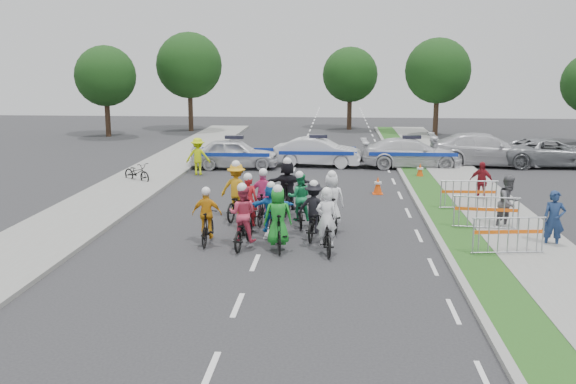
# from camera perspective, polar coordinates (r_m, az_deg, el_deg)

# --- Properties ---
(ground) EXTENTS (90.00, 90.00, 0.00)m
(ground) POSITION_cam_1_polar(r_m,az_deg,el_deg) (16.92, -2.94, -6.30)
(ground) COLOR #28282B
(ground) RESTS_ON ground
(curb_right) EXTENTS (0.20, 60.00, 0.12)m
(curb_right) POSITION_cam_1_polar(r_m,az_deg,el_deg) (21.80, 12.21, -2.32)
(curb_right) COLOR gray
(curb_right) RESTS_ON ground
(grass_strip) EXTENTS (1.20, 60.00, 0.11)m
(grass_strip) POSITION_cam_1_polar(r_m,az_deg,el_deg) (21.91, 14.03, -2.35)
(grass_strip) COLOR #294F19
(grass_strip) RESTS_ON ground
(sidewalk_right) EXTENTS (2.40, 60.00, 0.13)m
(sidewalk_right) POSITION_cam_1_polar(r_m,az_deg,el_deg) (22.28, 18.60, -2.35)
(sidewalk_right) COLOR gray
(sidewalk_right) RESTS_ON ground
(sidewalk_left) EXTENTS (3.00, 60.00, 0.13)m
(sidewalk_left) POSITION_cam_1_polar(r_m,az_deg,el_deg) (23.24, -17.43, -1.72)
(sidewalk_left) COLOR gray
(sidewalk_left) RESTS_ON ground
(rider_0) EXTENTS (0.84, 1.88, 1.85)m
(rider_0) POSITION_cam_1_polar(r_m,az_deg,el_deg) (17.70, 3.43, -3.44)
(rider_0) COLOR black
(rider_0) RESTS_ON ground
(rider_1) EXTENTS (0.86, 1.85, 1.88)m
(rider_1) POSITION_cam_1_polar(r_m,az_deg,el_deg) (17.83, -0.88, -2.91)
(rider_1) COLOR black
(rider_1) RESTS_ON ground
(rider_2) EXTENTS (0.84, 1.90, 1.87)m
(rider_2) POSITION_cam_1_polar(r_m,az_deg,el_deg) (18.16, -4.03, -2.79)
(rider_2) COLOR black
(rider_2) RESTS_ON ground
(rider_3) EXTENTS (0.85, 1.62, 1.70)m
(rider_3) POSITION_cam_1_polar(r_m,az_deg,el_deg) (18.58, -7.18, -2.64)
(rider_3) COLOR black
(rider_3) RESTS_ON ground
(rider_4) EXTENTS (1.05, 1.81, 1.78)m
(rider_4) POSITION_cam_1_polar(r_m,az_deg,el_deg) (19.05, 2.30, -2.09)
(rider_4) COLOR black
(rider_4) RESTS_ON ground
(rider_5) EXTENTS (1.39, 1.66, 1.71)m
(rider_5) POSITION_cam_1_polar(r_m,az_deg,el_deg) (19.17, -1.47, -1.90)
(rider_5) COLOR black
(rider_5) RESTS_ON ground
(rider_6) EXTENTS (0.77, 1.85, 1.85)m
(rider_6) POSITION_cam_1_polar(r_m,az_deg,el_deg) (19.92, -3.51, -1.75)
(rider_6) COLOR black
(rider_6) RESTS_ON ground
(rider_7) EXTENTS (0.89, 1.89, 1.92)m
(rider_7) POSITION_cam_1_polar(r_m,az_deg,el_deg) (19.92, 3.88, -1.36)
(rider_7) COLOR black
(rider_7) RESTS_ON ground
(rider_8) EXTENTS (0.81, 1.82, 1.79)m
(rider_8) POSITION_cam_1_polar(r_m,az_deg,el_deg) (20.51, 1.03, -1.18)
(rider_8) COLOR black
(rider_8) RESTS_ON ground
(rider_9) EXTENTS (0.96, 1.79, 1.84)m
(rider_9) POSITION_cam_1_polar(r_m,az_deg,el_deg) (20.74, -2.17, -0.92)
(rider_9) COLOR black
(rider_9) RESTS_ON ground
(rider_10) EXTENTS (1.19, 2.03, 1.99)m
(rider_10) POSITION_cam_1_polar(r_m,az_deg,el_deg) (21.47, -4.58, -0.37)
(rider_10) COLOR black
(rider_10) RESTS_ON ground
(rider_11) EXTENTS (1.60, 1.91, 1.99)m
(rider_11) POSITION_cam_1_polar(r_m,az_deg,el_deg) (22.01, -0.05, 0.14)
(rider_11) COLOR black
(rider_11) RESTS_ON ground
(police_car_0) EXTENTS (4.40, 1.98, 1.47)m
(police_car_0) POSITION_cam_1_polar(r_m,az_deg,el_deg) (31.72, -4.77, 3.43)
(police_car_0) COLOR silver
(police_car_0) RESTS_ON ground
(police_car_1) EXTENTS (4.48, 2.01, 1.43)m
(police_car_1) POSITION_cam_1_polar(r_m,az_deg,el_deg) (32.30, 2.70, 3.57)
(police_car_1) COLOR silver
(police_car_1) RESTS_ON ground
(police_car_2) EXTENTS (5.05, 2.19, 1.45)m
(police_car_2) POSITION_cam_1_polar(r_m,az_deg,el_deg) (32.41, 10.89, 3.42)
(police_car_2) COLOR silver
(police_car_2) RESTS_ON ground
(civilian_sedan) EXTENTS (5.74, 2.58, 1.63)m
(civilian_sedan) POSITION_cam_1_polar(r_m,az_deg,el_deg) (33.86, 17.08, 3.62)
(civilian_sedan) COLOR silver
(civilian_sedan) RESTS_ON ground
(civilian_suv) EXTENTS (5.20, 2.53, 1.42)m
(civilian_suv) POSITION_cam_1_polar(r_m,az_deg,el_deg) (34.67, 22.35, 3.26)
(civilian_suv) COLOR gray
(civilian_suv) RESTS_ON ground
(spectator_0) EXTENTS (0.66, 0.48, 1.66)m
(spectator_0) POSITION_cam_1_polar(r_m,az_deg,el_deg) (19.44, 22.57, -2.30)
(spectator_0) COLOR navy
(spectator_0) RESTS_ON ground
(spectator_1) EXTENTS (1.06, 1.03, 1.73)m
(spectator_1) POSITION_cam_1_polar(r_m,az_deg,el_deg) (21.11, 19.02, -0.91)
(spectator_1) COLOR #555459
(spectator_1) RESTS_ON ground
(spectator_2) EXTENTS (0.96, 0.75, 1.52)m
(spectator_2) POSITION_cam_1_polar(r_m,az_deg,el_deg) (25.07, 16.79, 0.88)
(spectator_2) COLOR maroon
(spectator_2) RESTS_ON ground
(marshal_hiviz) EXTENTS (1.15, 0.71, 1.72)m
(marshal_hiviz) POSITION_cam_1_polar(r_m,az_deg,el_deg) (30.08, -8.00, 3.16)
(marshal_hiviz) COLOR #C4DF0B
(marshal_hiviz) RESTS_ON ground
(barrier_0) EXTENTS (2.05, 0.76, 1.12)m
(barrier_0) POSITION_cam_1_polar(r_m,az_deg,el_deg) (18.16, 18.98, -3.84)
(barrier_0) COLOR #A5A8AD
(barrier_0) RESTS_ON ground
(barrier_1) EXTENTS (2.04, 0.70, 1.12)m
(barrier_1) POSITION_cam_1_polar(r_m,az_deg,el_deg) (20.67, 17.17, -1.91)
(barrier_1) COLOR #A5A8AD
(barrier_1) RESTS_ON ground
(barrier_2) EXTENTS (2.02, 0.57, 1.12)m
(barrier_2) POSITION_cam_1_polar(r_m,az_deg,el_deg) (23.26, 15.73, -0.36)
(barrier_2) COLOR #A5A8AD
(barrier_2) RESTS_ON ground
(cone_0) EXTENTS (0.40, 0.40, 0.70)m
(cone_0) POSITION_cam_1_polar(r_m,az_deg,el_deg) (25.72, 7.99, 0.57)
(cone_0) COLOR #F24C0C
(cone_0) RESTS_ON ground
(cone_1) EXTENTS (0.40, 0.40, 0.70)m
(cone_1) POSITION_cam_1_polar(r_m,az_deg,el_deg) (29.51, 11.66, 1.85)
(cone_1) COLOR #F24C0C
(cone_1) RESTS_ON ground
(parked_bike) EXTENTS (1.69, 1.44, 0.87)m
(parked_bike) POSITION_cam_1_polar(r_m,az_deg,el_deg) (28.64, -13.29, 1.69)
(parked_bike) COLOR black
(parked_bike) RESTS_ON ground
(tree_0) EXTENTS (4.20, 4.20, 6.30)m
(tree_0) POSITION_cam_1_polar(r_m,az_deg,el_deg) (46.84, -15.93, 9.88)
(tree_0) COLOR #382619
(tree_0) RESTS_ON ground
(tree_1) EXTENTS (4.55, 4.55, 6.82)m
(tree_1) POSITION_cam_1_polar(r_m,az_deg,el_deg) (46.50, 13.18, 10.44)
(tree_1) COLOR #382619
(tree_1) RESTS_ON ground
(tree_3) EXTENTS (4.90, 4.90, 7.35)m
(tree_3) POSITION_cam_1_polar(r_m,az_deg,el_deg) (49.24, -8.77, 11.06)
(tree_3) COLOR #382619
(tree_3) RESTS_ON ground
(tree_4) EXTENTS (4.20, 4.20, 6.30)m
(tree_4) POSITION_cam_1_polar(r_m,az_deg,el_deg) (49.99, 5.54, 10.33)
(tree_4) COLOR #382619
(tree_4) RESTS_ON ground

